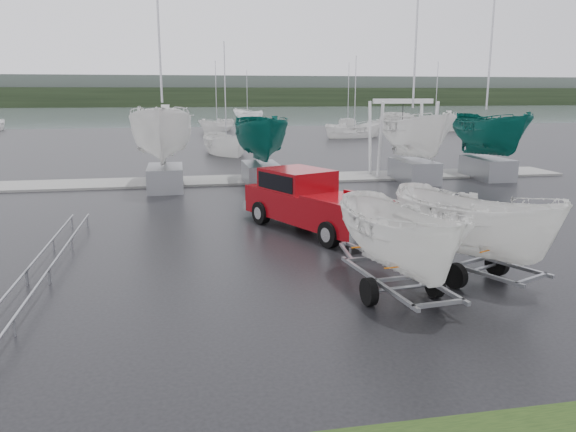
{
  "coord_description": "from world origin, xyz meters",
  "views": [
    {
      "loc": [
        -5.62,
        -15.52,
        4.44
      ],
      "look_at": [
        -2.8,
        -1.09,
        1.2
      ],
      "focal_mm": 35.0,
      "sensor_mm": 36.0,
      "label": 1
    }
  ],
  "objects": [
    {
      "name": "dock",
      "position": [
        0.0,
        13.0,
        0.05
      ],
      "size": [
        30.0,
        3.0,
        0.12
      ],
      "primitive_type": "cube",
      "color": "gray",
      "rests_on": "ground"
    },
    {
      "name": "keelboat_0",
      "position": [
        -6.27,
        11.0,
        4.47
      ],
      "size": [
        2.81,
        3.2,
        10.99
      ],
      "color": "gray",
      "rests_on": "ground"
    },
    {
      "name": "moored_boat_7",
      "position": [
        -2.15,
        25.96,
        0.0
      ],
      "size": [
        3.1,
        3.15,
        11.46
      ],
      "rotation": [
        0.0,
        0.0,
        0.21
      ],
      "color": "white",
      "rests_on": "ground"
    },
    {
      "name": "moored_boat_5",
      "position": [
        5.62,
        76.58,
        0.0
      ],
      "size": [
        3.83,
        3.87,
        11.84
      ],
      "rotation": [
        0.0,
        0.0,
        3.55
      ],
      "color": "white",
      "rests_on": "ground"
    },
    {
      "name": "boat_hoist",
      "position": [
        6.16,
        13.0,
        2.67
      ],
      "size": [
        3.3,
        2.18,
        4.12
      ],
      "color": "silver",
      "rests_on": "ground"
    },
    {
      "name": "keelboat_2",
      "position": [
        6.07,
        11.0,
        3.98
      ],
      "size": [
        2.5,
        3.2,
        10.67
      ],
      "color": "gray",
      "rests_on": "ground"
    },
    {
      "name": "moored_boat_6",
      "position": [
        15.09,
        51.97,
        0.01
      ],
      "size": [
        2.84,
        2.87,
        10.95
      ],
      "rotation": [
        0.0,
        0.0,
        5.95
      ],
      "color": "white",
      "rests_on": "ground"
    },
    {
      "name": "trailer_parked",
      "position": [
        -0.99,
        -4.47,
        2.72
      ],
      "size": [
        1.9,
        3.71,
        5.02
      ],
      "rotation": [
        0.0,
        0.0,
        0.12
      ],
      "color": "gray",
      "rests_on": "ground"
    },
    {
      "name": "ground_plane",
      "position": [
        0.0,
        0.0,
        0.0
      ],
      "size": [
        120.0,
        120.0,
        0.0
      ],
      "primitive_type": "plane",
      "color": "black",
      "rests_on": "ground"
    },
    {
      "name": "treeline",
      "position": [
        0.0,
        170.0,
        3.0
      ],
      "size": [
        300.0,
        8.0,
        6.0
      ],
      "primitive_type": "cube",
      "color": "black",
      "rests_on": "ground"
    },
    {
      "name": "keelboat_3",
      "position": [
        10.3,
        11.3,
        3.8
      ],
      "size": [
        2.39,
        3.2,
        10.56
      ],
      "color": "gray",
      "rests_on": "ground"
    },
    {
      "name": "lake",
      "position": [
        0.0,
        100.0,
        -0.01
      ],
      "size": [
        300.0,
        300.0,
        0.0
      ],
      "primitive_type": "plane",
      "color": "slate",
      "rests_on": "ground"
    },
    {
      "name": "moored_boat_3",
      "position": [
        24.34,
        47.11,
        0.0
      ],
      "size": [
        3.67,
        3.63,
        11.56
      ],
      "rotation": [
        0.0,
        0.0,
        4.24
      ],
      "color": "white",
      "rests_on": "ground"
    },
    {
      "name": "pickup_truck",
      "position": [
        -1.43,
        2.19,
        1.0
      ],
      "size": [
        4.16,
        6.07,
        1.92
      ],
      "rotation": [
        0.0,
        0.0,
        0.42
      ],
      "color": "maroon",
      "rests_on": "ground"
    },
    {
      "name": "trailer_hitched",
      "position": [
        1.19,
        -3.62,
        2.78
      ],
      "size": [
        2.55,
        3.77,
        5.13
      ],
      "rotation": [
        0.0,
        0.0,
        0.42
      ],
      "color": "gray",
      "rests_on": "ground"
    },
    {
      "name": "moored_boat_2",
      "position": [
        11.88,
        39.18,
        0.0
      ],
      "size": [
        3.35,
        3.3,
        11.48
      ],
      "rotation": [
        0.0,
        0.0,
        1.87
      ],
      "color": "white",
      "rests_on": "ground"
    },
    {
      "name": "moored_boat_1",
      "position": [
        -1.08,
        51.11,
        0.01
      ],
      "size": [
        3.37,
        3.38,
        11.16
      ],
      "rotation": [
        0.0,
        0.0,
        5.63
      ],
      "color": "white",
      "rests_on": "ground"
    },
    {
      "name": "keelboat_1",
      "position": [
        -1.72,
        11.2,
        3.65
      ],
      "size": [
        2.31,
        3.2,
        7.25
      ],
      "color": "gray",
      "rests_on": "ground"
    },
    {
      "name": "mast_rack_0",
      "position": [
        -9.0,
        1.0,
        0.35
      ],
      "size": [
        0.56,
        6.5,
        0.06
      ],
      "rotation": [
        0.0,
        0.0,
        1.57
      ],
      "color": "gray",
      "rests_on": "ground"
    },
    {
      "name": "far_hill",
      "position": [
        0.0,
        178.0,
        5.0
      ],
      "size": [
        300.0,
        6.0,
        10.0
      ],
      "primitive_type": "cube",
      "color": "#4C5651",
      "rests_on": "ground"
    }
  ]
}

